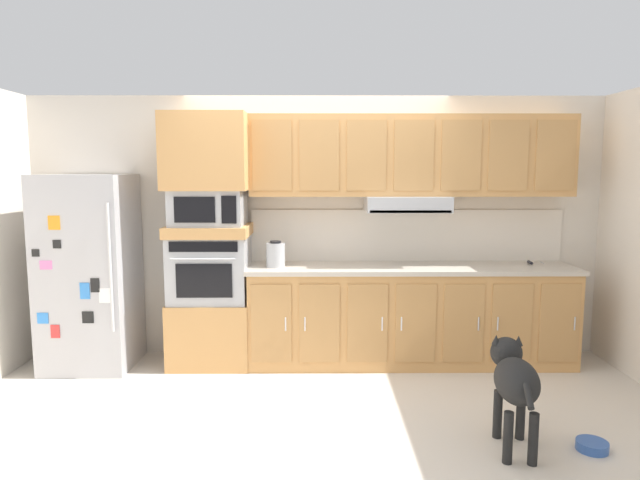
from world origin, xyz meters
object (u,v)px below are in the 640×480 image
at_px(built_in_oven, 210,268).
at_px(dog, 514,378).
at_px(screwdriver, 531,262).
at_px(electric_kettle, 276,255).
at_px(microwave, 209,208).
at_px(refrigerator, 90,272).
at_px(dog_food_bowl, 592,445).

relative_size(built_in_oven, dog, 0.79).
distance_m(screwdriver, electric_kettle, 2.41).
bearing_deg(microwave, built_in_oven, 179.23).
distance_m(refrigerator, screwdriver, 4.10).
height_order(refrigerator, electric_kettle, refrigerator).
bearing_deg(microwave, electric_kettle, -4.45).
xyz_separation_m(built_in_oven, microwave, (0.00, -0.00, 0.56)).
xyz_separation_m(refrigerator, electric_kettle, (1.69, 0.02, 0.15)).
bearing_deg(dog_food_bowl, refrigerator, 157.40).
xyz_separation_m(built_in_oven, electric_kettle, (0.61, -0.05, 0.13)).
bearing_deg(refrigerator, microwave, 3.57).
relative_size(refrigerator, microwave, 2.73).
bearing_deg(screwdriver, built_in_oven, -178.09).
height_order(microwave, electric_kettle, microwave).
bearing_deg(microwave, dog_food_bowl, -31.17).
bearing_deg(electric_kettle, built_in_oven, 175.55).
relative_size(refrigerator, built_in_oven, 2.51).
height_order(refrigerator, microwave, refrigerator).
bearing_deg(built_in_oven, microwave, -0.77).
xyz_separation_m(microwave, dog, (2.26, -1.59, -1.00)).
bearing_deg(built_in_oven, refrigerator, -176.43).
xyz_separation_m(built_in_oven, dog, (2.26, -1.59, -0.44)).
bearing_deg(built_in_oven, dog_food_bowl, -31.16).
bearing_deg(dog, electric_kettle, 54.60).
bearing_deg(dog, built_in_oven, 62.49).
xyz_separation_m(microwave, dog_food_bowl, (2.76, -1.67, -1.43)).
relative_size(refrigerator, screwdriver, 12.97).
bearing_deg(dog, dog_food_bowl, -91.01).
bearing_deg(dog, microwave, 62.49).
bearing_deg(dog, refrigerator, 73.15).
bearing_deg(microwave, dog, -35.15).
bearing_deg(electric_kettle, refrigerator, -179.31).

